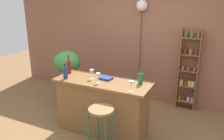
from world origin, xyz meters
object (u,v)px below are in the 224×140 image
at_px(wine_glass_center, 131,84).
at_px(wine_glass_right, 98,76).
at_px(wine_glass_left, 92,72).
at_px(bottle_sauce_amber, 69,67).
at_px(spice_shelf, 188,71).
at_px(bottle_wine_red, 66,73).
at_px(bottle_spirits_clear, 141,78).
at_px(bar_stool, 101,120).
at_px(cookbook, 106,78).
at_px(plant_stool, 69,96).
at_px(pendant_globe_light, 142,7).
at_px(potted_plant, 67,64).

distance_m(wine_glass_center, wine_glass_right, 0.60).
bearing_deg(wine_glass_left, bottle_sauce_amber, 170.16).
distance_m(spice_shelf, wine_glass_center, 1.81).
height_order(bottle_wine_red, bottle_spirits_clear, bottle_wine_red).
distance_m(bottle_spirits_clear, wine_glass_center, 0.35).
bearing_deg(spice_shelf, bottle_wine_red, -136.21).
height_order(bar_stool, wine_glass_center, wine_glass_center).
relative_size(spice_shelf, wine_glass_left, 9.90).
xyz_separation_m(bottle_sauce_amber, wine_glass_center, (1.29, -0.31, -0.00)).
bearing_deg(cookbook, wine_glass_right, -89.83).
height_order(bottle_sauce_amber, bottle_spirits_clear, bottle_sauce_amber).
bearing_deg(wine_glass_left, plant_stool, 147.72).
xyz_separation_m(bottle_wine_red, cookbook, (0.61, 0.25, -0.08)).
bearing_deg(pendant_globe_light, wine_glass_left, -100.77).
xyz_separation_m(bar_stool, cookbook, (-0.25, 0.63, 0.39)).
bearing_deg(bottle_wine_red, spice_shelf, 43.79).
height_order(bar_stool, pendant_globe_light, pendant_globe_light).
height_order(bottle_sauce_amber, wine_glass_left, bottle_sauce_amber).
relative_size(wine_glass_right, pendant_globe_light, 0.08).
height_order(wine_glass_right, cookbook, wine_glass_right).
height_order(spice_shelf, cookbook, spice_shelf).
relative_size(plant_stool, pendant_globe_light, 0.18).
distance_m(spice_shelf, wine_glass_right, 1.98).
bearing_deg(pendant_globe_light, wine_glass_right, -93.80).
xyz_separation_m(spice_shelf, wine_glass_left, (-1.32, -1.50, 0.22)).
bearing_deg(wine_glass_right, spice_shelf, 54.62).
bearing_deg(pendant_globe_light, potted_plant, -142.37).
bearing_deg(wine_glass_right, potted_plant, 147.87).
xyz_separation_m(plant_stool, wine_glass_right, (1.12, -0.70, 0.83)).
bearing_deg(wine_glass_left, bar_stool, -49.47).
height_order(bar_stool, bottle_wine_red, bottle_wine_red).
distance_m(wine_glass_left, wine_glass_right, 0.21).
xyz_separation_m(bottle_sauce_amber, pendant_globe_light, (0.81, 1.45, 0.98)).
xyz_separation_m(bar_stool, wine_glass_center, (0.31, 0.32, 0.49)).
distance_m(potted_plant, pendant_globe_light, 1.91).
bearing_deg(bar_stool, cookbook, 111.85).
xyz_separation_m(plant_stool, bottle_sauce_amber, (0.42, -0.50, 0.84)).
bearing_deg(spice_shelf, potted_plant, -158.21).
height_order(wine_glass_left, wine_glass_right, same).
bearing_deg(cookbook, pendant_globe_light, 94.08).
relative_size(bottle_sauce_amber, wine_glass_right, 1.96).
height_order(potted_plant, pendant_globe_light, pendant_globe_light).
height_order(spice_shelf, pendant_globe_light, pendant_globe_light).
bearing_deg(spice_shelf, wine_glass_right, -125.38).
distance_m(bottle_sauce_amber, wine_glass_center, 1.33).
relative_size(bar_stool, bottle_spirits_clear, 2.88).
height_order(potted_plant, wine_glass_left, potted_plant).
distance_m(plant_stool, pendant_globe_light, 2.39).
distance_m(bar_stool, wine_glass_center, 0.66).
bearing_deg(wine_glass_center, bottle_spirits_clear, 86.86).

